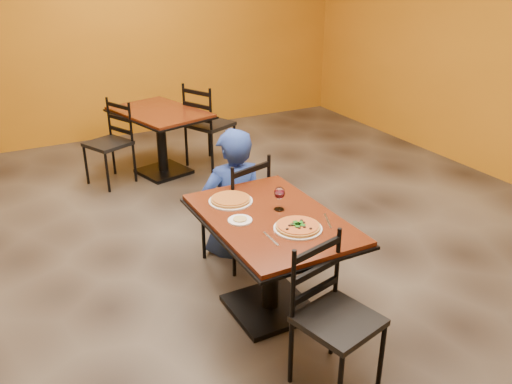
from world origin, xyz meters
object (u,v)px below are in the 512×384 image
pizza_main (298,226)px  table_main (271,242)px  chair_main_far (235,209)px  wine_glass (279,198)px  diner (233,191)px  table_second (161,128)px  chair_second_left (108,144)px  side_plate (240,220)px  plate_far (231,201)px  chair_second_right (210,125)px  pizza_far (231,199)px  plate_main (298,228)px  chair_main_near (338,321)px

pizza_main → table_main: bearing=104.7°
chair_main_far → wine_glass: size_ratio=5.15×
diner → pizza_main: 1.17m
diner → table_second: bearing=-86.5°
pizza_main → wine_glass: wine_glass is taller
chair_second_left → side_plate: (0.21, -2.83, 0.30)m
table_second → plate_far: (-0.32, -2.53, 0.20)m
table_second → pizza_main: (-0.12, -3.10, 0.22)m
chair_main_far → wine_glass: 0.78m
chair_second_right → pizza_far: bearing=134.9°
chair_second_left → plate_main: 3.15m
table_main → table_second: (0.18, 2.86, -0.00)m
chair_main_near → wine_glass: wine_glass is taller
chair_main_far → pizza_far: 0.57m
chair_main_near → plate_main: bearing=68.5°
pizza_main → chair_second_right: bearing=76.8°
chair_main_near → side_plate: 0.92m
table_second → wine_glass: wine_glass is taller
plate_far → pizza_far: pizza_far is taller
chair_main_near → table_second: bearing=73.2°
chair_main_near → side_plate: bearing=89.3°
chair_second_right → plate_main: size_ratio=3.22×
chair_second_right → pizza_main: (-0.73, -3.10, 0.27)m
plate_main → side_plate: (-0.27, 0.27, 0.00)m
side_plate → diner: bearing=67.4°
table_main → pizza_main: (0.06, -0.23, 0.21)m
table_main → pizza_far: size_ratio=4.39×
chair_second_right → plate_main: (-0.73, -3.10, 0.26)m
chair_main_far → chair_second_left: 2.17m
chair_second_left → diner: diner is taller
diner → plate_far: bearing=67.8°
chair_main_near → chair_second_left: size_ratio=1.00×
diner → plate_far: (-0.29, -0.58, 0.21)m
chair_main_near → side_plate: size_ratio=5.66×
plate_far → table_main: bearing=-67.3°
table_second → chair_main_far: bearing=-92.4°
table_main → wine_glass: size_ratio=6.83×
chair_second_right → side_plate: bearing=135.5°
chair_main_far → chair_second_right: 2.22m
table_main → chair_second_right: size_ratio=1.23×
diner → plate_main: 1.17m
chair_second_right → diner: diner is taller
chair_main_near → chair_second_right: bearing=64.0°
table_second → chair_second_right: chair_second_right is taller
plate_main → plate_far: same height
pizza_far → chair_second_right: bearing=69.9°
chair_second_right → table_main: bearing=139.6°
chair_second_right → plate_far: 2.71m
diner → wine_glass: bearing=90.9°
chair_second_right → side_plate: size_ratio=6.25×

